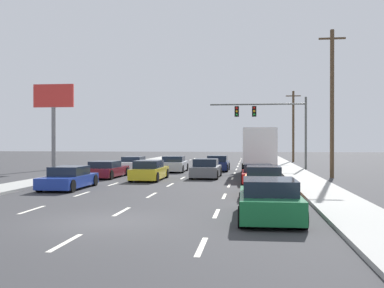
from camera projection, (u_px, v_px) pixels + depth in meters
ground_plane at (196, 171)px, 38.93m from camera, size 140.00×140.00×0.00m
sidewalk_right at (298, 175)px, 32.95m from camera, size 2.29×80.00×0.14m
sidewalk_left at (85, 173)px, 34.99m from camera, size 2.29×80.00×0.14m
lane_markings at (192, 173)px, 36.02m from camera, size 6.94×62.00×0.01m
car_white at (134, 164)px, 38.33m from camera, size 1.93×4.34×1.23m
car_maroon at (106, 170)px, 31.38m from camera, size 2.08×4.65×1.16m
car_blue at (69, 178)px, 24.00m from camera, size 1.92×4.46×1.19m
car_silver at (174, 165)px, 37.39m from camera, size 2.04×4.07×1.30m
car_yellow at (149, 171)px, 29.39m from camera, size 1.86×4.57×1.29m
car_navy at (218, 164)px, 38.63m from camera, size 1.95×4.05×1.31m
car_gray at (206, 169)px, 31.22m from camera, size 1.96×4.16×1.32m
box_truck at (259, 149)px, 34.19m from camera, size 2.53×8.18×3.47m
car_red at (257, 174)px, 27.14m from camera, size 2.00×4.36×1.18m
car_orange at (264, 182)px, 21.13m from camera, size 1.92×4.31×1.36m
car_green at (269, 200)px, 14.72m from camera, size 2.04×4.68×1.31m
traffic_signal_mast at (265, 116)px, 41.41m from camera, size 8.82×0.69×6.57m
utility_pole_mid at (332, 102)px, 31.04m from camera, size 1.80×0.28×10.20m
utility_pole_far at (293, 125)px, 55.24m from camera, size 1.80×0.28×8.69m
roadside_billboard at (54, 110)px, 40.14m from camera, size 3.69×0.36×7.61m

